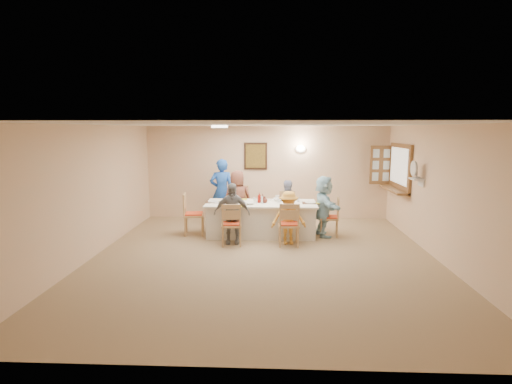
{
  "coord_description": "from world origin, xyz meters",
  "views": [
    {
      "loc": [
        0.18,
        -7.24,
        2.42
      ],
      "look_at": [
        -0.2,
        1.4,
        1.05
      ],
      "focal_mm": 28.0,
      "sensor_mm": 36.0,
      "label": 1
    }
  ],
  "objects_px": {
    "chair_front_right": "(289,224)",
    "chair_back_left": "(238,206)",
    "diner_back_left": "(238,199)",
    "diner_front_right": "(289,218)",
    "caregiver": "(222,191)",
    "diner_front_left": "(232,213)",
    "chair_back_right": "(286,210)",
    "chair_right_end": "(329,217)",
    "condiment_ketchup": "(259,198)",
    "diner_back_right": "(286,204)",
    "desk_fan": "(416,172)",
    "dining_table": "(261,219)",
    "chair_front_left": "(231,224)",
    "chair_left_end": "(194,214)",
    "serving_hatch": "(400,168)",
    "diner_right_end": "(324,206)"
  },
  "relations": [
    {
      "from": "chair_front_right",
      "to": "diner_back_left",
      "type": "distance_m",
      "value": 1.92
    },
    {
      "from": "diner_back_right",
      "to": "caregiver",
      "type": "height_order",
      "value": "caregiver"
    },
    {
      "from": "chair_front_right",
      "to": "desk_fan",
      "type": "bearing_deg",
      "value": -177.61
    },
    {
      "from": "chair_front_left",
      "to": "chair_front_right",
      "type": "xyz_separation_m",
      "value": [
        1.2,
        0.0,
        0.01
      ]
    },
    {
      "from": "serving_hatch",
      "to": "diner_front_right",
      "type": "relative_size",
      "value": 1.32
    },
    {
      "from": "diner_front_right",
      "to": "diner_right_end",
      "type": "distance_m",
      "value": 1.07
    },
    {
      "from": "diner_back_left",
      "to": "condiment_ketchup",
      "type": "bearing_deg",
      "value": 117.71
    },
    {
      "from": "chair_front_left",
      "to": "diner_right_end",
      "type": "bearing_deg",
      "value": -164.5
    },
    {
      "from": "chair_front_left",
      "to": "diner_front_right",
      "type": "relative_size",
      "value": 0.8
    },
    {
      "from": "chair_back_right",
      "to": "diner_right_end",
      "type": "relative_size",
      "value": 0.64
    },
    {
      "from": "dining_table",
      "to": "chair_front_left",
      "type": "height_order",
      "value": "chair_front_left"
    },
    {
      "from": "chair_front_right",
      "to": "diner_right_end",
      "type": "bearing_deg",
      "value": -137.05
    },
    {
      "from": "desk_fan",
      "to": "condiment_ketchup",
      "type": "distance_m",
      "value": 3.36
    },
    {
      "from": "chair_back_right",
      "to": "diner_front_right",
      "type": "bearing_deg",
      "value": -82.61
    },
    {
      "from": "diner_back_left",
      "to": "diner_front_right",
      "type": "xyz_separation_m",
      "value": [
        1.2,
        -1.36,
        -0.15
      ]
    },
    {
      "from": "chair_back_right",
      "to": "chair_right_end",
      "type": "relative_size",
      "value": 1.0
    },
    {
      "from": "caregiver",
      "to": "condiment_ketchup",
      "type": "relative_size",
      "value": 7.12
    },
    {
      "from": "chair_back_right",
      "to": "diner_back_left",
      "type": "bearing_deg",
      "value": -166.9
    },
    {
      "from": "chair_back_left",
      "to": "caregiver",
      "type": "distance_m",
      "value": 0.66
    },
    {
      "from": "dining_table",
      "to": "chair_left_end",
      "type": "distance_m",
      "value": 1.55
    },
    {
      "from": "diner_back_left",
      "to": "diner_front_left",
      "type": "bearing_deg",
      "value": 78.26
    },
    {
      "from": "desk_fan",
      "to": "caregiver",
      "type": "relative_size",
      "value": 0.18
    },
    {
      "from": "dining_table",
      "to": "chair_back_right",
      "type": "xyz_separation_m",
      "value": [
        0.6,
        0.8,
        0.06
      ]
    },
    {
      "from": "chair_front_right",
      "to": "chair_back_left",
      "type": "bearing_deg",
      "value": -54.47
    },
    {
      "from": "chair_back_left",
      "to": "chair_front_left",
      "type": "height_order",
      "value": "chair_back_left"
    },
    {
      "from": "chair_left_end",
      "to": "diner_back_left",
      "type": "xyz_separation_m",
      "value": [
        0.95,
        0.68,
        0.23
      ]
    },
    {
      "from": "chair_left_end",
      "to": "diner_back_left",
      "type": "relative_size",
      "value": 0.68
    },
    {
      "from": "diner_front_right",
      "to": "chair_left_end",
      "type": "bearing_deg",
      "value": 156.55
    },
    {
      "from": "desk_fan",
      "to": "chair_front_left",
      "type": "relative_size",
      "value": 0.33
    },
    {
      "from": "desk_fan",
      "to": "chair_back_left",
      "type": "bearing_deg",
      "value": 159.34
    },
    {
      "from": "chair_back_left",
      "to": "diner_front_left",
      "type": "distance_m",
      "value": 1.49
    },
    {
      "from": "diner_back_left",
      "to": "diner_front_left",
      "type": "distance_m",
      "value": 1.36
    },
    {
      "from": "diner_front_left",
      "to": "diner_right_end",
      "type": "distance_m",
      "value": 2.13
    },
    {
      "from": "diner_front_left",
      "to": "diner_back_left",
      "type": "bearing_deg",
      "value": 87.09
    },
    {
      "from": "diner_back_right",
      "to": "diner_front_right",
      "type": "distance_m",
      "value": 1.36
    },
    {
      "from": "diner_front_left",
      "to": "serving_hatch",
      "type": "bearing_deg",
      "value": 16.8
    },
    {
      "from": "chair_back_right",
      "to": "chair_right_end",
      "type": "xyz_separation_m",
      "value": [
        0.95,
        -0.8,
        0.0
      ]
    },
    {
      "from": "chair_right_end",
      "to": "caregiver",
      "type": "distance_m",
      "value": 2.87
    },
    {
      "from": "diner_front_right",
      "to": "condiment_ketchup",
      "type": "xyz_separation_m",
      "value": [
        -0.64,
        0.68,
        0.31
      ]
    },
    {
      "from": "desk_fan",
      "to": "diner_front_right",
      "type": "height_order",
      "value": "desk_fan"
    },
    {
      "from": "caregiver",
      "to": "diner_front_left",
      "type": "bearing_deg",
      "value": 94.01
    },
    {
      "from": "dining_table",
      "to": "diner_back_right",
      "type": "distance_m",
      "value": 0.93
    },
    {
      "from": "chair_back_right",
      "to": "chair_front_right",
      "type": "relative_size",
      "value": 0.95
    },
    {
      "from": "serving_hatch",
      "to": "diner_right_end",
      "type": "distance_m",
      "value": 2.17
    },
    {
      "from": "chair_back_left",
      "to": "diner_back_left",
      "type": "bearing_deg",
      "value": -82.02
    },
    {
      "from": "chair_left_end",
      "to": "condiment_ketchup",
      "type": "distance_m",
      "value": 1.56
    },
    {
      "from": "chair_left_end",
      "to": "diner_front_right",
      "type": "distance_m",
      "value": 2.26
    },
    {
      "from": "chair_right_end",
      "to": "diner_back_left",
      "type": "relative_size",
      "value": 0.62
    },
    {
      "from": "desk_fan",
      "to": "diner_front_left",
      "type": "relative_size",
      "value": 0.23
    },
    {
      "from": "diner_back_left",
      "to": "diner_back_right",
      "type": "distance_m",
      "value": 1.21
    }
  ]
}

